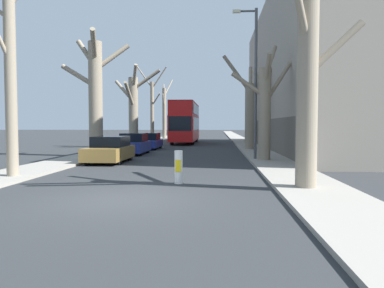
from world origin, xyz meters
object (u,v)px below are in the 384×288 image
(street_tree_left_4, at_px, (164,111))
(traffic_bollard, at_px, (179,167))
(parked_car_1, at_px, (134,144))
(street_tree_right_1, at_px, (265,106))
(parked_car_0, at_px, (110,150))
(double_decker_bus, at_px, (185,121))
(lamp_post, at_px, (254,77))
(street_tree_left_1, at_px, (95,94))
(street_tree_right_2, at_px, (250,109))
(parked_car_2, at_px, (149,141))
(street_tree_left_0, at_px, (10,74))
(street_tree_left_2, at_px, (133,108))
(street_tree_right_0, at_px, (307,72))
(street_tree_left_3, at_px, (152,108))

(street_tree_left_4, xyz_separation_m, traffic_bollard, (6.42, -41.36, -3.50))
(parked_car_1, bearing_deg, traffic_bollard, -70.73)
(street_tree_right_1, relative_size, parked_car_0, 1.56)
(traffic_bollard, bearing_deg, double_decker_bus, 94.52)
(parked_car_0, height_order, lamp_post, lamp_post)
(street_tree_left_1, bearing_deg, street_tree_right_2, 31.27)
(double_decker_bus, distance_m, traffic_bollard, 29.38)
(parked_car_2, distance_m, lamp_post, 13.37)
(street_tree_left_0, relative_size, street_tree_left_2, 1.20)
(street_tree_left_0, relative_size, street_tree_right_1, 1.34)
(street_tree_left_2, xyz_separation_m, street_tree_left_4, (-0.14, 20.69, 0.48))
(street_tree_right_2, bearing_deg, street_tree_right_0, -89.58)
(street_tree_left_3, xyz_separation_m, street_tree_left_4, (-0.08, 10.67, 0.09))
(street_tree_left_3, distance_m, street_tree_left_4, 10.67)
(street_tree_right_1, relative_size, street_tree_right_2, 0.87)
(parked_car_2, bearing_deg, street_tree_right_0, -66.50)
(parked_car_0, xyz_separation_m, parked_car_1, (0.00, 5.75, 0.02))
(double_decker_bus, distance_m, lamp_post, 21.52)
(street_tree_right_0, xyz_separation_m, lamp_post, (-0.67, 9.69, 1.10))
(street_tree_left_1, bearing_deg, parked_car_1, 44.15)
(street_tree_right_2, xyz_separation_m, parked_car_2, (-8.42, 1.29, -2.65))
(lamp_post, relative_size, traffic_bollard, 7.45)
(parked_car_1, bearing_deg, street_tree_left_0, -98.57)
(traffic_bollard, bearing_deg, parked_car_2, 103.66)
(street_tree_right_2, relative_size, parked_car_2, 1.77)
(parked_car_0, bearing_deg, parked_car_2, 90.00)
(street_tree_left_1, bearing_deg, lamp_post, -13.35)
(street_tree_left_3, relative_size, street_tree_right_0, 1.17)
(street_tree_right_0, bearing_deg, street_tree_left_4, 103.84)
(street_tree_right_0, bearing_deg, street_tree_left_0, 170.09)
(street_tree_right_2, distance_m, parked_car_0, 13.43)
(street_tree_left_3, relative_size, parked_car_2, 2.14)
(street_tree_left_2, relative_size, lamp_post, 0.86)
(parked_car_1, bearing_deg, street_tree_left_2, 102.77)
(street_tree_left_3, height_order, street_tree_right_0, street_tree_left_3)
(street_tree_right_2, bearing_deg, street_tree_left_3, 127.38)
(parked_car_0, bearing_deg, street_tree_left_1, 118.26)
(street_tree_right_0, distance_m, parked_car_1, 16.68)
(double_decker_bus, relative_size, lamp_post, 1.40)
(parked_car_0, bearing_deg, street_tree_left_2, 97.42)
(parked_car_2, bearing_deg, lamp_post, -51.71)
(parked_car_0, distance_m, traffic_bollard, 8.47)
(traffic_bollard, bearing_deg, street_tree_right_0, -15.28)
(street_tree_left_0, bearing_deg, street_tree_right_1, 35.83)
(street_tree_left_1, relative_size, street_tree_right_0, 0.99)
(street_tree_left_1, distance_m, double_decker_bus, 18.83)
(street_tree_right_2, bearing_deg, parked_car_1, -152.55)
(street_tree_left_1, xyz_separation_m, parked_car_2, (2.03, 7.64, -3.41))
(street_tree_left_1, xyz_separation_m, lamp_post, (9.92, -2.35, 0.68))
(street_tree_left_1, relative_size, street_tree_left_3, 0.85)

